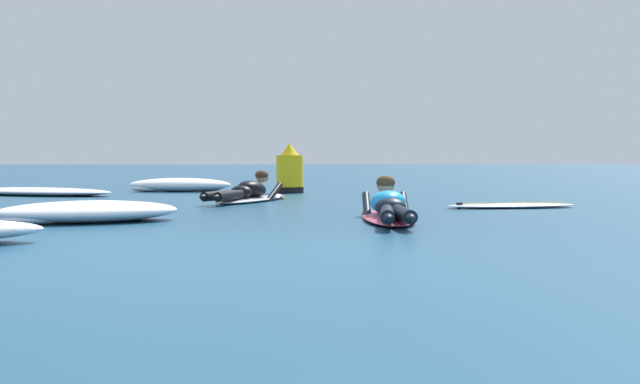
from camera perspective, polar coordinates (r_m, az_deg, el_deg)
ground_plane at (r=15.72m, az=-3.11°, el=-0.10°), size 120.00×120.00×0.00m
surfer_near at (r=8.96m, az=4.87°, el=-1.20°), size 0.63×2.75×0.55m
surfer_far at (r=12.77m, az=-5.08°, el=-0.09°), size 1.31×2.61×0.54m
drifting_surfboard at (r=11.54m, az=13.18°, el=-0.93°), size 1.92×0.81×0.16m
whitewater_front at (r=15.80m, az=-19.18°, el=0.02°), size 3.26×2.06×0.14m
whitewater_mid_left at (r=9.18m, az=-15.94°, el=-1.36°), size 2.17×1.63×0.23m
whitewater_back at (r=16.76m, az=-9.78°, el=0.47°), size 2.08×0.82×0.28m
channel_marker_buoy at (r=15.95m, az=-2.15°, el=1.32°), size 0.55×0.55×0.98m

